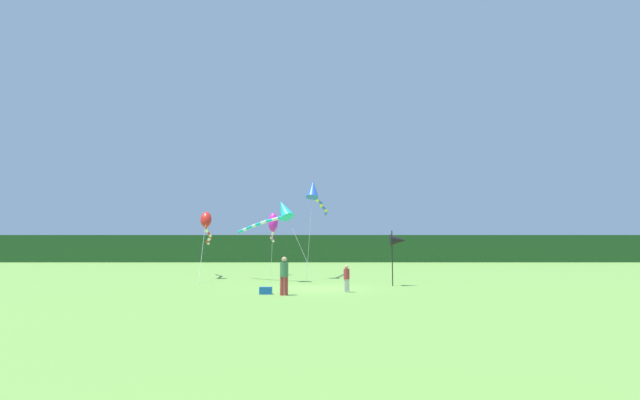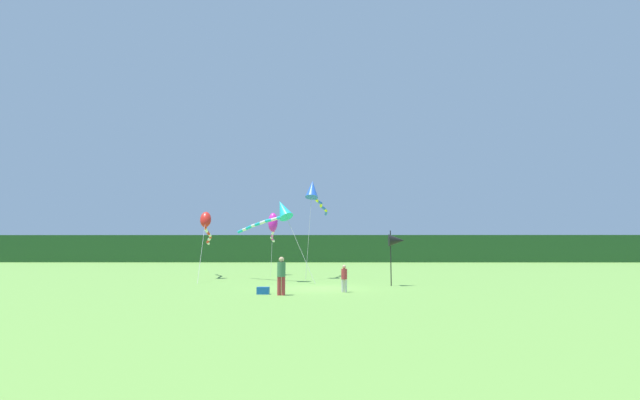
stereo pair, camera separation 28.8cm
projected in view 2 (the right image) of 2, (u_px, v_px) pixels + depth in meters
ground_plane at (319, 288)px, 23.98m from camera, size 120.00×120.00×0.00m
distant_treeline at (322, 249)px, 68.94m from camera, size 108.00×2.43×4.12m
person_adult at (281, 274)px, 20.52m from camera, size 0.38×0.38×1.74m
person_child at (344, 277)px, 21.89m from camera, size 0.29×0.29×1.32m
cooler_box at (263, 291)px, 20.91m from camera, size 0.58×0.31×0.33m
banner_flag_pole at (396, 241)px, 25.74m from camera, size 0.90×0.70×3.14m
kite_cyan at (280, 211)px, 29.35m from camera, size 5.66×5.03×5.45m
kite_red at (206, 224)px, 32.52m from camera, size 1.86×9.28×4.88m
kite_magenta at (273, 225)px, 36.31m from camera, size 0.88×5.31×5.05m
kite_blue at (314, 192)px, 32.75m from camera, size 1.72×6.82×7.13m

